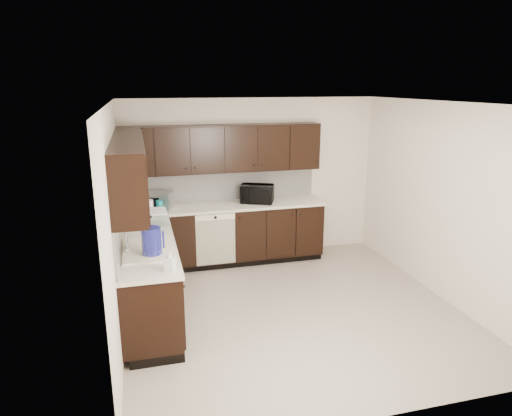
{
  "coord_description": "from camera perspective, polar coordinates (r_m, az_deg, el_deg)",
  "views": [
    {
      "loc": [
        -1.72,
        -4.86,
        2.71
      ],
      "look_at": [
        -0.3,
        0.6,
        1.16
      ],
      "focal_mm": 32.0,
      "sensor_mm": 36.0,
      "label": 1
    }
  ],
  "objects": [
    {
      "name": "storage_bin",
      "position": [
        6.02,
        -13.37,
        -1.29
      ],
      "size": [
        0.54,
        0.46,
        0.18
      ],
      "primitive_type": "cube",
      "rotation": [
        0.0,
        0.0,
        0.31
      ],
      "color": "silver",
      "rests_on": "countertop"
    },
    {
      "name": "upper_cabinets",
      "position": [
        6.16,
        -8.73,
        6.39
      ],
      "size": [
        3.0,
        2.8,
        0.7
      ],
      "color": "black",
      "rests_on": "wall_back"
    },
    {
      "name": "wall_back",
      "position": [
        7.22,
        -0.51,
        3.67
      ],
      "size": [
        4.0,
        0.02,
        2.5
      ],
      "primitive_type": "cube",
      "color": "beige",
      "rests_on": "floor"
    },
    {
      "name": "paper_towel_roll",
      "position": [
        6.27,
        -13.23,
        -0.22
      ],
      "size": [
        0.15,
        0.15,
        0.27
      ],
      "primitive_type": "cylinder",
      "rotation": [
        0.0,
        0.0,
        0.33
      ],
      "color": "white",
      "rests_on": "countertop"
    },
    {
      "name": "wall_front",
      "position": [
        3.64,
        15.26,
        -8.89
      ],
      "size": [
        4.0,
        0.02,
        2.5
      ],
      "primitive_type": "cube",
      "color": "beige",
      "rests_on": "floor"
    },
    {
      "name": "wall_left",
      "position": [
        5.08,
        -17.12,
        -2.08
      ],
      "size": [
        0.02,
        4.0,
        2.5
      ],
      "primitive_type": "cube",
      "color": "beige",
      "rests_on": "floor"
    },
    {
      "name": "microwave",
      "position": [
        6.97,
        0.14,
        1.78
      ],
      "size": [
        0.58,
        0.49,
        0.27
      ],
      "primitive_type": "imported",
      "rotation": [
        0.0,
        0.0,
        -0.4
      ],
      "color": "black",
      "rests_on": "countertop"
    },
    {
      "name": "floor",
      "position": [
        5.82,
        4.45,
        -12.45
      ],
      "size": [
        4.0,
        4.0,
        0.0
      ],
      "primitive_type": "plane",
      "color": "#A89B8B",
      "rests_on": "ground"
    },
    {
      "name": "dishwasher",
      "position": [
        6.71,
        -5.07,
        -3.54
      ],
      "size": [
        0.58,
        0.04,
        0.78
      ],
      "color": "#F2EAC6",
      "rests_on": "lower_cabinets"
    },
    {
      "name": "ceiling",
      "position": [
        5.16,
        5.04,
        12.94
      ],
      "size": [
        4.0,
        4.0,
        0.0
      ],
      "primitive_type": "plane",
      "rotation": [
        3.14,
        0.0,
        0.0
      ],
      "color": "white",
      "rests_on": "wall_back"
    },
    {
      "name": "teal_tumbler",
      "position": [
        6.43,
        -11.95,
        0.01
      ],
      "size": [
        0.12,
        0.12,
        0.21
      ],
      "primitive_type": "cylinder",
      "rotation": [
        0.0,
        0.0,
        0.37
      ],
      "color": "#0B7982",
      "rests_on": "countertop"
    },
    {
      "name": "toaster_oven",
      "position": [
        6.75,
        -12.18,
        0.89
      ],
      "size": [
        0.47,
        0.4,
        0.25
      ],
      "primitive_type": "cube",
      "rotation": [
        0.0,
        0.0,
        -0.32
      ],
      "color": "#BABABC",
      "rests_on": "countertop"
    },
    {
      "name": "lower_cabinets",
      "position": [
        6.43,
        -7.29,
        -5.71
      ],
      "size": [
        3.0,
        2.8,
        0.9
      ],
      "color": "black",
      "rests_on": "floor"
    },
    {
      "name": "soap_bottle_b",
      "position": [
        6.34,
        -15.08,
        -0.44
      ],
      "size": [
        0.08,
        0.08,
        0.21
      ],
      "primitive_type": "imported",
      "rotation": [
        0.0,
        0.0,
        0.04
      ],
      "color": "gray",
      "rests_on": "countertop"
    },
    {
      "name": "blue_pitcher",
      "position": [
        4.95,
        -12.92,
        -4.13
      ],
      "size": [
        0.26,
        0.26,
        0.31
      ],
      "primitive_type": "cylinder",
      "rotation": [
        0.0,
        0.0,
        -0.3
      ],
      "color": "navy",
      "rests_on": "countertop"
    },
    {
      "name": "sink",
      "position": [
        5.18,
        -13.26,
        -5.78
      ],
      "size": [
        0.54,
        0.82,
        0.42
      ],
      "color": "#F2EAC6",
      "rests_on": "countertop"
    },
    {
      "name": "soap_bottle_a",
      "position": [
        4.54,
        -10.76,
        -6.46
      ],
      "size": [
        0.12,
        0.13,
        0.21
      ],
      "primitive_type": "imported",
      "rotation": [
        0.0,
        0.0,
        -0.42
      ],
      "color": "gray",
      "rests_on": "countertop"
    },
    {
      "name": "backsplash",
      "position": [
        6.38,
        -9.66,
        1.24
      ],
      "size": [
        3.0,
        2.8,
        0.48
      ],
      "color": "silver",
      "rests_on": "countertop"
    },
    {
      "name": "countertop",
      "position": [
        6.27,
        -7.47,
        -1.39
      ],
      "size": [
        3.03,
        2.83,
        0.04
      ],
      "color": "beige",
      "rests_on": "lower_cabinets"
    },
    {
      "name": "wall_right",
      "position": [
        6.29,
        22.2,
        0.76
      ],
      "size": [
        0.02,
        4.0,
        2.5
      ],
      "primitive_type": "cube",
      "color": "beige",
      "rests_on": "floor"
    }
  ]
}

